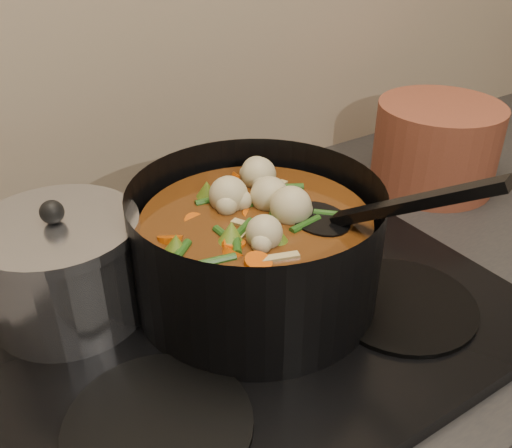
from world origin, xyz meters
TOP-DOWN VIEW (x-y plane):
  - stovetop at (0.00, 1.93)m, footprint 0.62×0.54m
  - stockpot at (0.03, 1.92)m, footprint 0.33×0.39m
  - saucepan at (-0.17, 2.01)m, footprint 0.18×0.18m
  - terracotta_crock at (0.47, 2.03)m, footprint 0.24×0.24m

SIDE VIEW (x-z plane):
  - stovetop at x=0.00m, z-range 0.91..0.93m
  - terracotta_crock at x=0.47m, z-range 0.91..1.06m
  - saucepan at x=-0.17m, z-range 0.92..1.07m
  - stockpot at x=0.03m, z-range 0.89..1.11m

